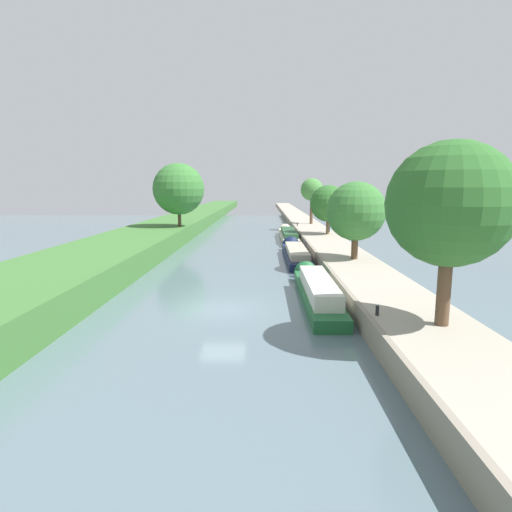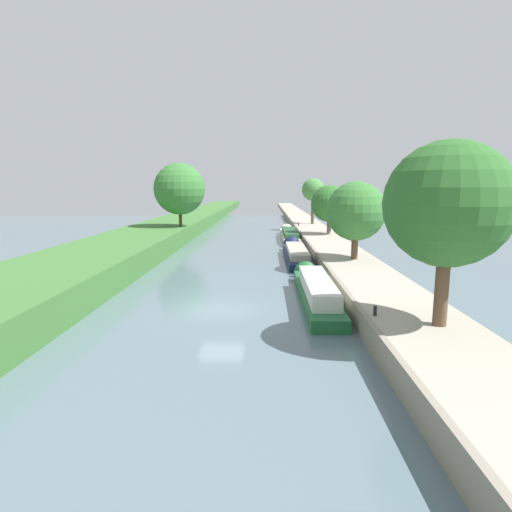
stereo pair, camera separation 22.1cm
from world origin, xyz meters
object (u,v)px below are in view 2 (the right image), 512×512
object	(u,v)px
person_walking	(330,225)
narrowboat_green	(315,289)
narrowboat_navy	(296,253)
mooring_bollard_far	(298,224)
mooring_bollard_near	(375,311)
narrowboat_cream	(289,235)

from	to	relation	value
person_walking	narrowboat_green	bearing A→B (deg)	-100.33
narrowboat_navy	person_walking	size ratio (longest dim) A/B	8.52
mooring_bollard_far	mooring_bollard_near	bearing A→B (deg)	-90.00
narrowboat_green	mooring_bollard_far	distance (m)	37.42
narrowboat_cream	person_walking	size ratio (longest dim) A/B	9.65
person_walking	mooring_bollard_far	xyz separation A→B (m)	(-3.31, 9.05, -0.65)
mooring_bollard_far	narrowboat_navy	bearing A→B (deg)	-95.08
narrowboat_green	person_walking	xyz separation A→B (m)	(5.16, 28.32, 1.39)
mooring_bollard_near	mooring_bollard_far	xyz separation A→B (m)	(0.00, 44.36, 0.00)
narrowboat_cream	mooring_bollard_near	size ratio (longest dim) A/B	35.59
narrowboat_navy	mooring_bollard_near	world-z (taller)	mooring_bollard_near
narrowboat_green	mooring_bollard_near	bearing A→B (deg)	-75.19
narrowboat_green	mooring_bollard_near	size ratio (longest dim) A/B	28.72
mooring_bollard_far	person_walking	bearing A→B (deg)	-69.88
person_walking	mooring_bollard_near	xyz separation A→B (m)	(-3.31, -35.31, -0.65)
mooring_bollard_near	narrowboat_green	bearing A→B (deg)	104.81
narrowboat_green	narrowboat_cream	bearing A→B (deg)	89.84
mooring_bollard_far	narrowboat_green	bearing A→B (deg)	-92.83
mooring_bollard_near	mooring_bollard_far	bearing A→B (deg)	90.00
person_walking	mooring_bollard_near	size ratio (longest dim) A/B	3.69
mooring_bollard_far	narrowboat_cream	bearing A→B (deg)	-104.31
narrowboat_navy	narrowboat_green	bearing A→B (deg)	-89.59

